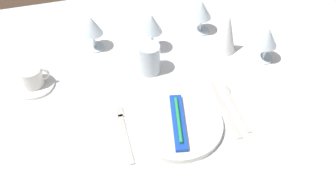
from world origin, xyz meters
TOP-DOWN VIEW (x-y plane):
  - dining_table at (0.00, 0.00)m, footprint 1.80×1.11m
  - dinner_plate at (-0.02, -0.21)m, footprint 0.26×0.26m
  - toothbrush_package at (-0.02, -0.21)m, footprint 0.07×0.21m
  - fork_outer at (-0.18, -0.19)m, footprint 0.02×0.22m
  - dinner_knife at (0.14, -0.18)m, footprint 0.02×0.24m
  - spoon_soup at (0.17, -0.16)m, footprint 0.03×0.20m
  - saucer_left at (-0.43, 0.08)m, footprint 0.13×0.13m
  - coffee_cup_left at (-0.42, 0.08)m, footprint 0.09×0.07m
  - wine_glass_centre at (-0.01, 0.16)m, footprint 0.07×0.07m
  - wine_glass_left at (0.35, 0.01)m, footprint 0.07×0.07m
  - wine_glass_right at (0.18, 0.22)m, footprint 0.07×0.07m
  - wine_glass_far at (-0.21, 0.22)m, footprint 0.07×0.07m
  - drink_tumbler at (-0.05, 0.05)m, footprint 0.07×0.07m
  - napkin_folded at (0.24, 0.09)m, footprint 0.07×0.07m

SIDE VIEW (x-z plane):
  - dining_table at x=0.00m, z-range 0.29..1.03m
  - fork_outer at x=-0.18m, z-range 0.74..0.74m
  - dinner_knife at x=0.14m, z-range 0.74..0.74m
  - spoon_soup at x=0.17m, z-range 0.74..0.75m
  - saucer_left at x=-0.43m, z-range 0.74..0.75m
  - dinner_plate at x=-0.02m, z-range 0.74..0.76m
  - toothbrush_package at x=-0.02m, z-range 0.75..0.78m
  - coffee_cup_left at x=-0.42m, z-range 0.75..0.81m
  - drink_tumbler at x=-0.05m, z-range 0.73..0.84m
  - napkin_folded at x=0.24m, z-range 0.74..0.89m
  - wine_glass_left at x=0.35m, z-range 0.76..0.90m
  - wine_glass_far at x=-0.21m, z-range 0.77..0.90m
  - wine_glass_right at x=0.18m, z-range 0.77..0.90m
  - wine_glass_centre at x=-0.01m, z-range 0.77..0.92m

